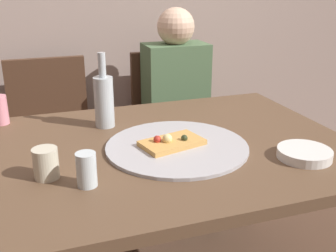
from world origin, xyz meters
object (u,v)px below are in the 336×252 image
object	(u,v)px
tumbler_near	(86,170)
chair_right	(172,117)
guest_in_sweater	(181,104)
plate_stack	(304,154)
tumbler_far	(46,163)
dining_table	(162,163)
chair_left	(52,130)
pizza_slice_last	(171,142)
soda_can	(0,110)
wine_bottle	(104,100)
pizza_tray	(177,146)

from	to	relation	value
tumbler_near	chair_right	xyz separation A→B (m)	(0.67, 1.13, -0.28)
guest_in_sweater	plate_stack	bearing A→B (deg)	93.57
tumbler_far	tumbler_near	bearing A→B (deg)	-39.87
dining_table	chair_left	size ratio (longest dim) A/B	1.55
pizza_slice_last	tumbler_far	size ratio (longest dim) A/B	2.53
dining_table	pizza_slice_last	world-z (taller)	pizza_slice_last
plate_stack	guest_in_sweater	distance (m)	1.03
tumbler_near	plate_stack	bearing A→B (deg)	-3.46
tumbler_near	plate_stack	size ratio (longest dim) A/B	0.57
dining_table	chair_right	world-z (taller)	chair_right
chair_right	soda_can	bearing A→B (deg)	27.05
dining_table	guest_in_sweater	distance (m)	0.84
wine_bottle	pizza_slice_last	bearing A→B (deg)	-59.12
chair_left	soda_can	bearing A→B (deg)	65.77
pizza_slice_last	tumbler_far	world-z (taller)	tumbler_far
pizza_tray	guest_in_sweater	distance (m)	0.87
pizza_tray	tumbler_near	size ratio (longest dim) A/B	4.91
pizza_slice_last	wine_bottle	world-z (taller)	wine_bottle
dining_table	chair_right	size ratio (longest dim) A/B	1.55
dining_table	wine_bottle	bearing A→B (deg)	121.43
dining_table	guest_in_sweater	bearing A→B (deg)	64.55
wine_bottle	plate_stack	distance (m)	0.80
wine_bottle	guest_in_sweater	world-z (taller)	guest_in_sweater
pizza_tray	chair_left	bearing A→B (deg)	112.60
wine_bottle	chair_left	world-z (taller)	wine_bottle
soda_can	chair_left	bearing A→B (deg)	65.77
plate_stack	chair_right	world-z (taller)	chair_right
soda_can	plate_stack	distance (m)	1.22
tumbler_near	plate_stack	world-z (taller)	tumbler_near
plate_stack	wine_bottle	bearing A→B (deg)	137.75
tumbler_far	plate_stack	world-z (taller)	tumbler_far
dining_table	tumbler_near	xyz separation A→B (m)	(-0.31, -0.22, 0.13)
guest_in_sweater	dining_table	bearing A→B (deg)	64.55
tumbler_far	guest_in_sweater	bearing A→B (deg)	48.88
soda_can	guest_in_sweater	world-z (taller)	guest_in_sweater
soda_can	dining_table	bearing A→B (deg)	-37.22
pizza_slice_last	chair_left	bearing A→B (deg)	111.70
tumbler_far	soda_can	xyz separation A→B (m)	(-0.15, 0.57, 0.01)
guest_in_sweater	tumbler_far	bearing A→B (deg)	48.88
pizza_tray	tumbler_near	bearing A→B (deg)	-153.10
pizza_tray	chair_right	distance (m)	1.04
pizza_tray	plate_stack	world-z (taller)	plate_stack
pizza_tray	tumbler_far	distance (m)	0.47
pizza_slice_last	soda_can	xyz separation A→B (m)	(-0.59, 0.48, 0.04)
dining_table	tumbler_far	bearing A→B (deg)	-162.39
wine_bottle	chair_right	bearing A→B (deg)	51.03
pizza_slice_last	guest_in_sweater	size ratio (longest dim) A/B	0.21
tumbler_far	chair_right	distance (m)	1.33
wine_bottle	chair_left	size ratio (longest dim) A/B	0.34
pizza_slice_last	tumbler_near	bearing A→B (deg)	-151.04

